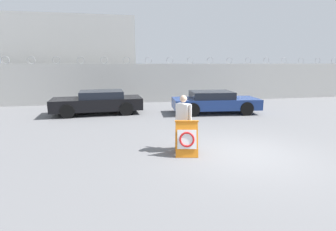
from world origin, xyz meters
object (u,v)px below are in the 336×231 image
(security_guard, at_px, (183,119))
(parked_car_front_coupe, at_px, (98,102))
(parked_car_rear_sedan, at_px, (214,102))
(barricade_sign, at_px, (187,138))

(security_guard, height_order, parked_car_front_coupe, security_guard)
(parked_car_rear_sedan, bearing_deg, security_guard, -114.80)
(security_guard, relative_size, parked_car_rear_sedan, 0.36)
(parked_car_front_coupe, xyz_separation_m, parked_car_rear_sedan, (6.17, -1.04, -0.02))
(barricade_sign, bearing_deg, parked_car_front_coupe, 123.96)
(barricade_sign, relative_size, parked_car_front_coupe, 0.22)
(parked_car_front_coupe, distance_m, parked_car_rear_sedan, 6.26)
(barricade_sign, distance_m, parked_car_rear_sedan, 6.91)
(barricade_sign, distance_m, parked_car_front_coupe, 7.71)
(parked_car_rear_sedan, bearing_deg, parked_car_front_coupe, 175.87)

